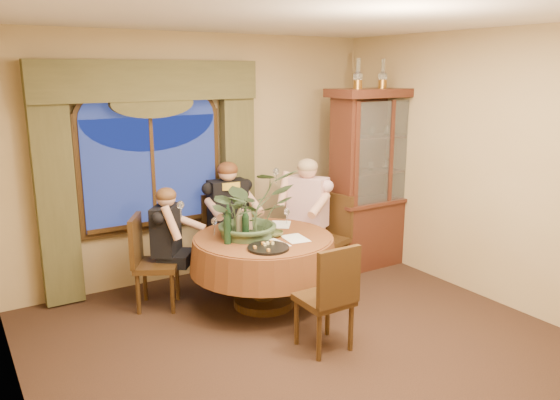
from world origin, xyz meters
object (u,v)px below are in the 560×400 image
oil_lamp_center (383,74)px  oil_lamp_right (406,73)px  dining_table (264,271)px  oil_lamp_left (358,74)px  chair_back (157,263)px  stoneware_vase (246,222)px  wine_bottle_1 (240,222)px  chair_right (327,238)px  china_cabinet (378,178)px  wine_bottle_3 (228,220)px  person_pink (308,217)px  centerpiece_plant (249,179)px  wine_bottle_0 (246,224)px  chair_back_right (225,237)px  wine_bottle_2 (227,227)px  chair_front_left (324,296)px  person_scarf (228,219)px  olive_bowl (275,234)px  person_back (167,245)px

oil_lamp_center → oil_lamp_right: (0.38, 0.00, 0.00)m
dining_table → oil_lamp_right: (2.25, 0.38, 1.97)m
oil_lamp_left → chair_back: bearing=176.4°
stoneware_vase → oil_lamp_center: bearing=6.4°
wine_bottle_1 → chair_right: bearing=10.7°
dining_table → china_cabinet: size_ratio=0.69×
wine_bottle_3 → oil_lamp_left: bearing=5.5°
person_pink → centerpiece_plant: (-1.00, -0.40, 0.63)m
oil_lamp_left → oil_lamp_center: 0.38m
dining_table → wine_bottle_0: wine_bottle_0 is taller
oil_lamp_center → wine_bottle_1: bearing=-171.1°
dining_table → china_cabinet: china_cabinet is taller
chair_back → person_pink: person_pink is taller
chair_back_right → wine_bottle_2: size_ratio=2.91×
oil_lamp_center → chair_back_right: size_ratio=0.35×
oil_lamp_right → chair_back: size_ratio=0.35×
chair_front_left → wine_bottle_1: wine_bottle_1 is taller
stoneware_vase → chair_front_left: bearing=-85.4°
oil_lamp_center → wine_bottle_0: bearing=-168.8°
wine_bottle_2 → person_scarf: bearing=63.1°
chair_front_left → person_scarf: 2.02m
oil_lamp_left → olive_bowl: oil_lamp_left is taller
person_pink → wine_bottle_3: 1.23m
oil_lamp_center → chair_front_left: 3.01m
chair_front_left → wine_bottle_2: size_ratio=2.91×
wine_bottle_0 → centerpiece_plant: bearing=46.2°
dining_table → chair_back: chair_back is taller
person_back → wine_bottle_3: 0.72m
dining_table → chair_back_right: bearing=87.7°
person_scarf → centerpiece_plant: size_ratio=1.38×
china_cabinet → chair_back: (-2.82, 0.15, -0.61)m
person_back → person_scarf: (0.88, 0.33, 0.07)m
china_cabinet → oil_lamp_center: bearing=0.0°
wine_bottle_1 → wine_bottle_3: same height
china_cabinet → stoneware_vase: (-1.98, -0.22, -0.21)m
oil_lamp_left → wine_bottle_3: oil_lamp_left is taller
dining_table → stoneware_vase: stoneware_vase is taller
chair_back_right → olive_bowl: size_ratio=5.67×
person_back → stoneware_vase: (0.69, -0.47, 0.26)m
chair_right → wine_bottle_0: 1.36m
china_cabinet → chair_back_right: china_cabinet is taller
chair_front_left → person_scarf: bearing=87.8°
dining_table → china_cabinet: bearing=11.6°
person_pink → wine_bottle_3: (-1.18, -0.29, 0.21)m
oil_lamp_center → wine_bottle_3: bearing=-175.5°
chair_back_right → chair_back: bearing=25.1°
wine_bottle_3 → chair_back: bearing=153.7°
person_pink → wine_bottle_1: (-1.13, -0.44, 0.21)m
person_pink → wine_bottle_3: person_pink is taller
oil_lamp_center → chair_right: oil_lamp_center is taller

